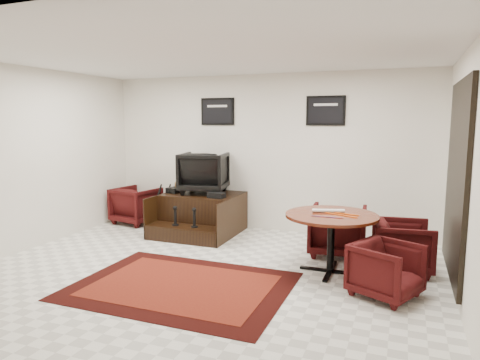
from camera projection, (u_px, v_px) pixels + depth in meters
name	position (u px, v px, depth m)	size (l,w,h in m)	color
ground	(204.00, 273.00, 5.61)	(6.00, 6.00, 0.00)	white
room_shell	(236.00, 137.00, 5.33)	(6.02, 5.02, 2.81)	white
area_rug	(182.00, 286.00, 5.16)	(2.55, 1.91, 0.01)	black
shine_podium	(201.00, 215.00, 7.62)	(1.34, 1.38, 0.69)	black
shine_chair	(204.00, 170.00, 7.64)	(0.79, 0.74, 0.81)	black
shoes_pair	(175.00, 190.00, 7.72)	(0.26, 0.30, 0.10)	black
polish_kit	(216.00, 195.00, 7.21)	(0.27, 0.19, 0.09)	black
umbrella_black	(155.00, 207.00, 7.69)	(0.33, 0.13, 0.90)	black
umbrella_hooked	(165.00, 205.00, 7.92)	(0.32, 0.12, 0.87)	black
armchair_side	(136.00, 203.00, 8.31)	(0.76, 0.71, 0.78)	black
meeting_table	(331.00, 221.00, 5.55)	(1.20, 1.20, 0.78)	#4E1A0B
table_chair_back	(338.00, 228.00, 6.34)	(0.79, 0.74, 0.81)	black
table_chair_window	(403.00, 244.00, 5.64)	(0.72, 0.68, 0.74)	black
table_chair_corner	(386.00, 267.00, 4.82)	(0.66, 0.62, 0.68)	black
paper_roll	(328.00, 211.00, 5.62)	(0.05, 0.05, 0.42)	silver
table_clutter	(338.00, 215.00, 5.47)	(0.57, 0.33, 0.01)	#F55E0D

